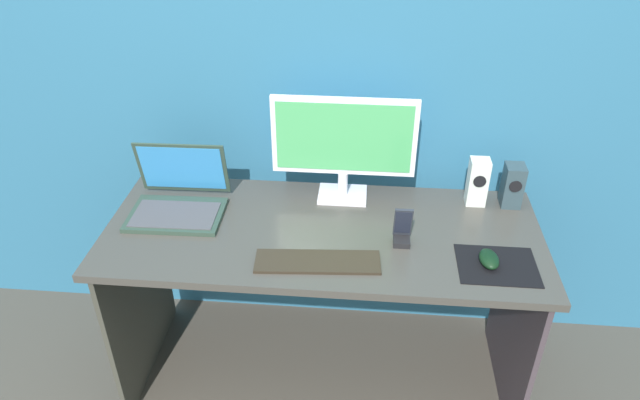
# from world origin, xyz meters

# --- Properties ---
(ground_plane) EXTENTS (8.00, 8.00, 0.00)m
(ground_plane) POSITION_xyz_m (0.00, 0.00, 0.00)
(ground_plane) COLOR #474239
(wall_back) EXTENTS (6.00, 0.04, 2.50)m
(wall_back) POSITION_xyz_m (0.00, 0.40, 1.25)
(wall_back) COLOR teal
(wall_back) RESTS_ON ground_plane
(desk) EXTENTS (1.50, 0.63, 0.72)m
(desk) POSITION_xyz_m (0.00, 0.00, 0.58)
(desk) COLOR #413F3A
(desk) RESTS_ON ground_plane
(monitor) EXTENTS (0.52, 0.14, 0.40)m
(monitor) POSITION_xyz_m (0.06, 0.22, 0.94)
(monitor) COLOR white
(monitor) RESTS_ON desk
(speaker_right) EXTENTS (0.07, 0.08, 0.16)m
(speaker_right) POSITION_xyz_m (0.67, 0.22, 0.80)
(speaker_right) COLOR #30444C
(speaker_right) RESTS_ON desk
(speaker_near_monitor) EXTENTS (0.07, 0.07, 0.18)m
(speaker_near_monitor) POSITION_xyz_m (0.54, 0.22, 0.81)
(speaker_near_monitor) COLOR silver
(speaker_near_monitor) RESTS_ON desk
(laptop) EXTENTS (0.33, 0.28, 0.23)m
(laptop) POSITION_xyz_m (-0.53, 0.08, 0.77)
(laptop) COLOR #2E4236
(laptop) RESTS_ON desk
(keyboard_external) EXTENTS (0.41, 0.14, 0.01)m
(keyboard_external) POSITION_xyz_m (0.00, -0.18, 0.72)
(keyboard_external) COLOR #2F261C
(keyboard_external) RESTS_ON desk
(mousepad) EXTENTS (0.25, 0.20, 0.00)m
(mousepad) POSITION_xyz_m (0.57, -0.15, 0.72)
(mousepad) COLOR black
(mousepad) RESTS_ON desk
(mouse) EXTENTS (0.07, 0.10, 0.04)m
(mouse) POSITION_xyz_m (0.54, -0.14, 0.74)
(mouse) COLOR black
(mouse) RESTS_ON mousepad
(phone_in_dock) EXTENTS (0.06, 0.06, 0.14)m
(phone_in_dock) POSITION_xyz_m (0.27, -0.05, 0.77)
(phone_in_dock) COLOR black
(phone_in_dock) RESTS_ON desk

